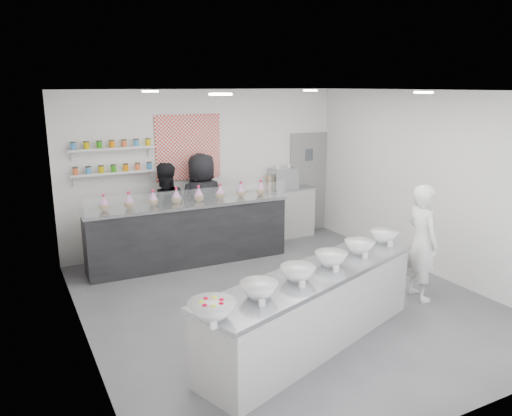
{
  "coord_description": "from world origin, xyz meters",
  "views": [
    {
      "loc": [
        -3.46,
        -5.79,
        3.07
      ],
      "look_at": [
        -0.27,
        0.4,
        1.35
      ],
      "focal_mm": 35.0,
      "sensor_mm": 36.0,
      "label": 1
    }
  ],
  "objects": [
    {
      "name": "label_cards",
      "position": [
        -0.49,
        -1.69,
        0.96
      ],
      "size": [
        3.31,
        0.04,
        0.07
      ],
      "primitive_type": null,
      "color": "white",
      "rests_on": "prep_counter"
    },
    {
      "name": "woman_prep",
      "position": [
        1.83,
        -0.77,
        0.86
      ],
      "size": [
        0.5,
        0.68,
        1.71
      ],
      "primitive_type": "imported",
      "rotation": [
        0.0,
        0.0,
        1.41
      ],
      "color": "white",
      "rests_on": "floor"
    },
    {
      "name": "back_door",
      "position": [
        2.3,
        2.97,
        1.05
      ],
      "size": [
        0.88,
        0.04,
        2.1
      ],
      "primitive_type": "cube",
      "color": "gray",
      "rests_on": "floor"
    },
    {
      "name": "pattern_panel",
      "position": [
        -0.35,
        2.98,
        1.95
      ],
      "size": [
        1.25,
        0.03,
        1.2
      ],
      "primitive_type": "cube",
      "color": "red",
      "rests_on": "back_wall"
    },
    {
      "name": "prep_bowls",
      "position": [
        -0.31,
        -1.2,
        1.01
      ],
      "size": [
        3.61,
        1.7,
        0.16
      ],
      "primitive_type": null,
      "rotation": [
        0.0,
        0.0,
        0.34
      ],
      "color": "white",
      "rests_on": "prep_counter"
    },
    {
      "name": "prep_counter",
      "position": [
        -0.31,
        -1.2,
        0.46
      ],
      "size": [
        3.45,
        1.86,
        0.92
      ],
      "primitive_type": "cube",
      "rotation": [
        0.0,
        0.0,
        0.34
      ],
      "color": "#B0B0AB",
      "rests_on": "floor"
    },
    {
      "name": "espresso_ledge",
      "position": [
        1.55,
        2.78,
        0.51
      ],
      "size": [
        1.38,
        0.44,
        1.03
      ],
      "primitive_type": "cube",
      "color": "#B0B0AB",
      "rests_on": "floor"
    },
    {
      "name": "back_wall",
      "position": [
        0.0,
        3.0,
        1.5
      ],
      "size": [
        5.5,
        0.0,
        5.5
      ],
      "primitive_type": "plane",
      "rotation": [
        1.57,
        0.0,
        0.0
      ],
      "color": "white",
      "rests_on": "floor"
    },
    {
      "name": "jar_shelf_lower",
      "position": [
        -1.75,
        2.9,
        1.6
      ],
      "size": [
        1.45,
        0.22,
        0.04
      ],
      "primitive_type": "cube",
      "color": "silver",
      "rests_on": "back_wall"
    },
    {
      "name": "downlight_3",
      "position": [
        1.4,
        1.6,
        2.98
      ],
      "size": [
        0.24,
        0.24,
        0.02
      ],
      "primitive_type": "cylinder",
      "color": "white",
      "rests_on": "ceiling"
    },
    {
      "name": "sneeze_guard",
      "position": [
        -0.68,
        1.87,
        1.25
      ],
      "size": [
        3.49,
        0.11,
        0.3
      ],
      "primitive_type": "cube",
      "rotation": [
        0.0,
        0.0,
        -0.03
      ],
      "color": "white",
      "rests_on": "back_bar"
    },
    {
      "name": "right_wall",
      "position": [
        2.75,
        0.0,
        1.5
      ],
      "size": [
        0.0,
        6.0,
        6.0
      ],
      "primitive_type": "plane",
      "rotation": [
        1.57,
        0.0,
        -1.57
      ],
      "color": "white",
      "rests_on": "floor"
    },
    {
      "name": "ceiling",
      "position": [
        0.0,
        0.0,
        3.0
      ],
      "size": [
        6.0,
        6.0,
        0.0
      ],
      "primitive_type": "plane",
      "rotation": [
        3.14,
        0.0,
        0.0
      ],
      "color": "white",
      "rests_on": "floor"
    },
    {
      "name": "espresso_machine",
      "position": [
        1.58,
        2.78,
        1.23
      ],
      "size": [
        0.53,
        0.36,
        0.4
      ],
      "primitive_type": "cube",
      "color": "#93969E",
      "rests_on": "espresso_ledge"
    },
    {
      "name": "left_wall",
      "position": [
        -2.75,
        0.0,
        1.5
      ],
      "size": [
        0.0,
        6.0,
        6.0
      ],
      "primitive_type": "plane",
      "rotation": [
        1.57,
        0.0,
        1.57
      ],
      "color": "white",
      "rests_on": "floor"
    },
    {
      "name": "floor",
      "position": [
        0.0,
        0.0,
        0.0
      ],
      "size": [
        6.0,
        6.0,
        0.0
      ],
      "primitive_type": "plane",
      "color": "#515156",
      "rests_on": "ground"
    },
    {
      "name": "downlight_0",
      "position": [
        -1.4,
        -1.0,
        2.98
      ],
      "size": [
        0.24,
        0.24,
        0.02
      ],
      "primitive_type": "cylinder",
      "color": "white",
      "rests_on": "ceiling"
    },
    {
      "name": "staff_left",
      "position": [
        -0.96,
        2.6,
        0.88
      ],
      "size": [
        0.91,
        0.74,
        1.76
      ],
      "primitive_type": "imported",
      "rotation": [
        0.0,
        0.0,
        3.05
      ],
      "color": "black",
      "rests_on": "floor"
    },
    {
      "name": "downlight_1",
      "position": [
        1.4,
        -1.0,
        2.98
      ],
      "size": [
        0.24,
        0.24,
        0.02
      ],
      "primitive_type": "cylinder",
      "color": "white",
      "rests_on": "ceiling"
    },
    {
      "name": "cookie_bags",
      "position": [
        -0.67,
        2.18,
        1.24
      ],
      "size": [
        2.97,
        0.25,
        0.29
      ],
      "primitive_type": null,
      "rotation": [
        0.0,
        0.0,
        -0.03
      ],
      "color": "#E280CC",
      "rests_on": "back_bar"
    },
    {
      "name": "back_bar",
      "position": [
        -0.67,
        2.18,
        0.55
      ],
      "size": [
        3.56,
        0.74,
        1.1
      ],
      "primitive_type": "cube",
      "rotation": [
        0.0,
        0.0,
        -0.03
      ],
      "color": "black",
      "rests_on": "floor"
    },
    {
      "name": "cup_stacks",
      "position": [
        1.29,
        2.78,
        1.18
      ],
      "size": [
        0.24,
        0.24,
        0.3
      ],
      "primitive_type": null,
      "color": "tan",
      "rests_on": "espresso_ledge"
    },
    {
      "name": "downlight_2",
      "position": [
        -1.4,
        1.6,
        2.98
      ],
      "size": [
        0.24,
        0.24,
        0.02
      ],
      "primitive_type": "cylinder",
      "color": "white",
      "rests_on": "ceiling"
    },
    {
      "name": "staff_right",
      "position": [
        -0.25,
        2.6,
        0.94
      ],
      "size": [
        0.95,
        0.64,
        1.88
      ],
      "primitive_type": "imported",
      "rotation": [
        0.0,
        0.0,
        3.19
      ],
      "color": "black",
      "rests_on": "floor"
    },
    {
      "name": "preserve_jars",
      "position": [
        -1.75,
        2.88,
        1.88
      ],
      "size": [
        1.45,
        0.1,
        0.56
      ],
      "primitive_type": null,
      "color": "orange",
      "rests_on": "jar_shelf_lower"
    },
    {
      "name": "jar_shelf_upper",
      "position": [
        -1.75,
        2.9,
        2.02
      ],
      "size": [
        1.45,
        0.22,
        0.04
      ],
      "primitive_type": "cube",
      "color": "silver",
      "rests_on": "back_wall"
    }
  ]
}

